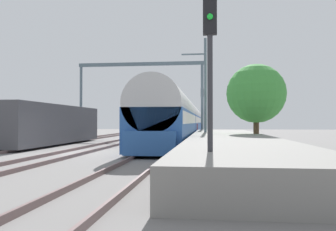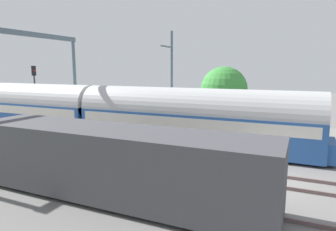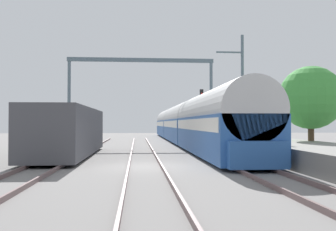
# 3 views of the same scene
# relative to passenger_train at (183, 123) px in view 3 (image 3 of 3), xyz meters

# --- Properties ---
(ground) EXTENTS (120.00, 120.00, 0.00)m
(ground) POSITION_rel_passenger_train_xyz_m (-4.40, -21.87, -1.97)
(ground) COLOR slate
(track_far_west) EXTENTS (1.52, 60.00, 0.16)m
(track_far_west) POSITION_rel_passenger_train_xyz_m (-8.79, -21.87, -1.89)
(track_far_west) COLOR #6C5454
(track_far_west) RESTS_ON ground
(track_west) EXTENTS (1.52, 60.00, 0.16)m
(track_west) POSITION_rel_passenger_train_xyz_m (-4.40, -21.87, -1.89)
(track_west) COLOR #6C5454
(track_west) RESTS_ON ground
(track_east) EXTENTS (1.52, 60.00, 0.16)m
(track_east) POSITION_rel_passenger_train_xyz_m (0.00, -21.87, -1.89)
(track_east) COLOR #6C5454
(track_east) RESTS_ON ground
(platform) EXTENTS (4.40, 28.00, 0.90)m
(platform) POSITION_rel_passenger_train_xyz_m (3.82, -19.87, -1.52)
(platform) COLOR gray
(platform) RESTS_ON ground
(passenger_train) EXTENTS (2.93, 49.20, 3.82)m
(passenger_train) POSITION_rel_passenger_train_xyz_m (0.00, 0.00, 0.00)
(passenger_train) COLOR #28569E
(passenger_train) RESTS_ON ground
(freight_car) EXTENTS (2.80, 13.00, 2.70)m
(freight_car) POSITION_rel_passenger_train_xyz_m (-8.79, -16.12, -0.50)
(freight_car) COLOR #47474C
(freight_car) RESTS_ON ground
(person_crossing) EXTENTS (0.45, 0.46, 1.73)m
(person_crossing) POSITION_rel_passenger_train_xyz_m (1.30, -4.56, -0.94)
(person_crossing) COLOR #3A3A3A
(person_crossing) RESTS_ON ground
(railway_signal_far) EXTENTS (0.36, 0.30, 5.49)m
(railway_signal_far) POSITION_rel_passenger_train_xyz_m (1.92, -0.05, 1.51)
(railway_signal_far) COLOR #2D2D33
(railway_signal_far) RESTS_ON ground
(catenary_gantry) EXTENTS (13.19, 0.28, 7.86)m
(catenary_gantry) POSITION_rel_passenger_train_xyz_m (-4.40, -4.77, 3.71)
(catenary_gantry) COLOR slate
(catenary_gantry) RESTS_ON ground
(catenary_pole_east_mid) EXTENTS (1.90, 0.20, 8.00)m
(catenary_pole_east_mid) POSITION_rel_passenger_train_xyz_m (2.35, -13.79, 2.18)
(catenary_pole_east_mid) COLOR slate
(catenary_pole_east_mid) RESTS_ON ground
(tree_east_background) EXTENTS (3.81, 3.81, 5.42)m
(tree_east_background) POSITION_rel_passenger_train_xyz_m (5.70, -17.03, 1.53)
(tree_east_background) COLOR #4C3826
(tree_east_background) RESTS_ON ground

